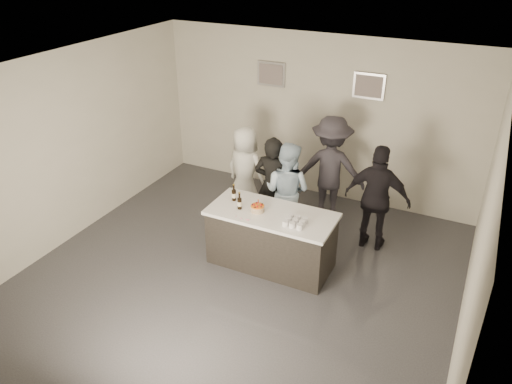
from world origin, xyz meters
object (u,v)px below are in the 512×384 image
(person_guest_right, at_px, (377,199))
(person_main_blue, at_px, (287,191))
(beer_bottle_a, at_px, (234,193))
(person_guest_left, at_px, (245,170))
(bar_counter, at_px, (271,239))
(beer_bottle_b, at_px, (239,201))
(person_main_black, at_px, (272,186))
(person_guest_back, at_px, (330,169))
(cake, at_px, (257,209))

(person_guest_right, bearing_deg, person_main_blue, 12.47)
(beer_bottle_a, height_order, person_guest_left, person_guest_left)
(bar_counter, bearing_deg, beer_bottle_b, -167.34)
(beer_bottle_a, relative_size, person_guest_left, 0.16)
(beer_bottle_b, height_order, person_main_black, person_main_black)
(bar_counter, bearing_deg, person_guest_back, 80.31)
(bar_counter, height_order, person_guest_right, person_guest_right)
(cake, xyz_separation_m, person_guest_left, (-0.90, 1.36, -0.15))
(beer_bottle_a, distance_m, person_main_blue, 0.96)
(cake, distance_m, person_main_blue, 0.92)
(bar_counter, height_order, person_guest_back, person_guest_back)
(bar_counter, bearing_deg, person_guest_right, 42.60)
(beer_bottle_b, distance_m, person_guest_right, 2.14)
(beer_bottle_b, relative_size, person_main_blue, 0.16)
(beer_bottle_b, xyz_separation_m, person_guest_right, (1.72, 1.26, -0.16))
(beer_bottle_b, distance_m, person_guest_back, 2.01)
(person_guest_left, bearing_deg, person_main_blue, 166.43)
(beer_bottle_b, relative_size, person_guest_left, 0.16)
(cake, distance_m, person_guest_left, 1.64)
(person_main_black, height_order, person_guest_left, person_main_black)
(person_main_blue, bearing_deg, beer_bottle_a, 59.31)
(person_guest_left, distance_m, person_guest_back, 1.47)
(bar_counter, xyz_separation_m, person_guest_back, (0.30, 1.75, 0.48))
(bar_counter, relative_size, person_guest_right, 1.07)
(bar_counter, distance_m, person_guest_left, 1.75)
(beer_bottle_a, distance_m, person_guest_back, 1.92)
(person_guest_right, bearing_deg, person_guest_back, -31.71)
(beer_bottle_b, distance_m, person_main_black, 1.00)
(beer_bottle_b, bearing_deg, bar_counter, 12.66)
(beer_bottle_b, xyz_separation_m, person_guest_left, (-0.64, 1.42, -0.24))
(person_main_black, xyz_separation_m, person_guest_left, (-0.72, 0.43, -0.05))
(bar_counter, xyz_separation_m, cake, (-0.20, -0.05, 0.49))
(bar_counter, bearing_deg, beer_bottle_a, 172.46)
(beer_bottle_b, bearing_deg, person_guest_right, 36.16)
(bar_counter, bearing_deg, person_guest_left, 130.10)
(cake, relative_size, beer_bottle_a, 0.78)
(person_main_black, bearing_deg, person_guest_right, -176.26)
(person_main_black, bearing_deg, person_guest_back, -134.02)
(person_main_black, xyz_separation_m, person_guest_back, (0.68, 0.87, 0.08))
(beer_bottle_a, height_order, person_main_black, person_main_black)
(person_main_blue, bearing_deg, beer_bottle_b, 74.80)
(cake, distance_m, beer_bottle_b, 0.29)
(beer_bottle_b, distance_m, person_main_blue, 1.04)
(bar_counter, xyz_separation_m, person_main_black, (-0.39, 0.88, 0.39))
(bar_counter, distance_m, person_main_blue, 0.94)
(cake, distance_m, person_guest_back, 1.87)
(bar_counter, relative_size, person_guest_left, 1.17)
(person_guest_left, xyz_separation_m, person_guest_back, (1.40, 0.44, 0.13))
(cake, xyz_separation_m, beer_bottle_b, (-0.27, -0.05, 0.09))
(cake, height_order, person_guest_left, person_guest_left)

